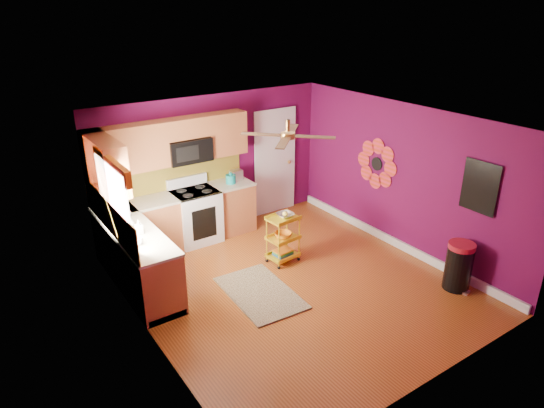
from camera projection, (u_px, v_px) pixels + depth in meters
ground at (294, 284)px, 7.38m from camera, size 5.00×5.00×0.00m
room_envelope at (297, 184)px, 6.76m from camera, size 4.54×5.04×2.52m
lower_cabinets at (161, 237)px, 7.90m from camera, size 2.81×2.31×0.94m
electric_range at (196, 215)px, 8.56m from camera, size 0.76×0.66×1.13m
upper_cabinetry at (151, 150)px, 7.69m from camera, size 2.80×2.30×1.26m
left_window at (113, 187)px, 6.35m from camera, size 0.08×1.35×1.08m
panel_door at (275, 163)px, 9.56m from camera, size 0.95×0.11×2.15m
right_wall_art at (420, 174)px, 7.72m from camera, size 0.04×2.74×1.04m
ceiling_fan at (288, 135)px, 6.64m from camera, size 1.01×1.01×0.26m
shag_rug at (260, 293)px, 7.15m from camera, size 0.95×1.47×0.02m
rolling_cart at (283, 236)px, 7.86m from camera, size 0.52×0.40×0.89m
trash_can at (459, 266)px, 7.15m from camera, size 0.48×0.48×0.75m
teal_kettle at (231, 179)px, 8.72m from camera, size 0.18×0.18×0.21m
toaster at (236, 175)px, 8.90m from camera, size 0.22×0.15×0.18m
soap_bottle_a at (139, 227)px, 6.83m from camera, size 0.09×0.10×0.21m
soap_bottle_b at (130, 222)px, 7.02m from camera, size 0.13×0.13×0.17m
counter_dish at (123, 215)px, 7.40m from camera, size 0.24×0.24×0.06m
counter_cup at (138, 241)px, 6.54m from camera, size 0.14×0.14×0.11m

